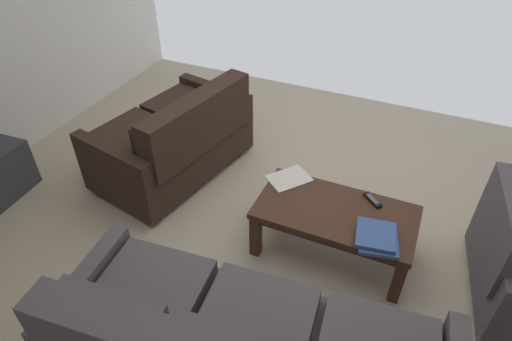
% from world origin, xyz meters
% --- Properties ---
extents(ground_plane, '(5.62, 4.82, 0.01)m').
position_xyz_m(ground_plane, '(0.00, 0.00, -0.00)').
color(ground_plane, '#B7A88E').
extents(loveseat_near, '(1.04, 1.45, 0.84)m').
position_xyz_m(loveseat_near, '(1.20, -0.37, 0.36)').
color(loveseat_near, black).
rests_on(loveseat_near, ground).
extents(coffee_table, '(1.07, 0.56, 0.41)m').
position_xyz_m(coffee_table, '(-0.30, -0.00, 0.34)').
color(coffee_table, '#3D2316').
rests_on(coffee_table, ground).
extents(book_stack, '(0.30, 0.34, 0.07)m').
position_xyz_m(book_stack, '(-0.60, 0.18, 0.45)').
color(book_stack, black).
rests_on(book_stack, coffee_table).
extents(tv_remote, '(0.15, 0.14, 0.02)m').
position_xyz_m(tv_remote, '(-0.50, -0.19, 0.42)').
color(tv_remote, black).
rests_on(tv_remote, coffee_table).
extents(loose_magazine, '(0.35, 0.37, 0.01)m').
position_xyz_m(loose_magazine, '(0.11, -0.19, 0.41)').
color(loose_magazine, silver).
rests_on(loose_magazine, coffee_table).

